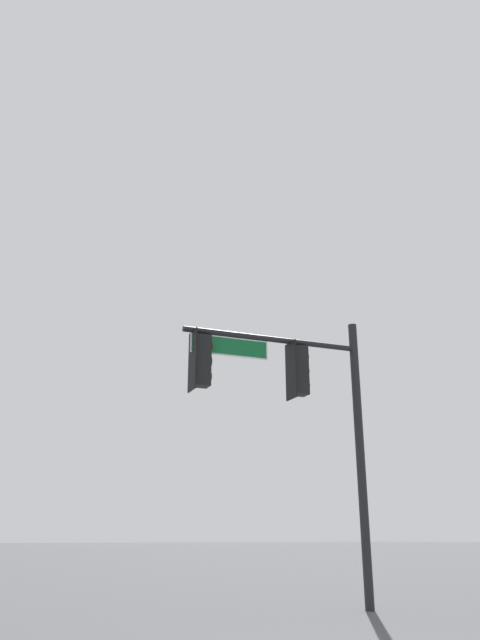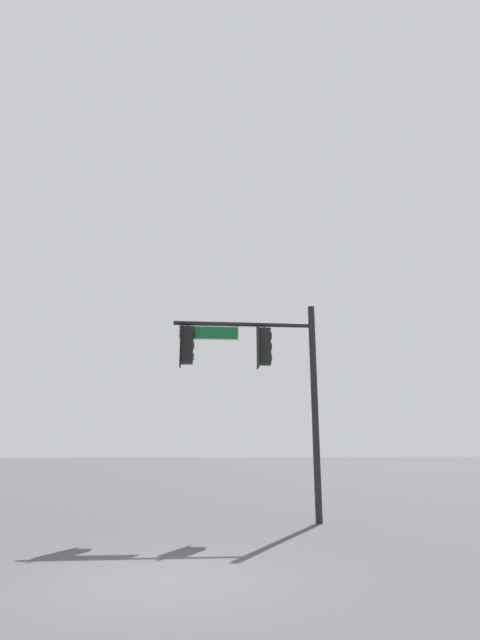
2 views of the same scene
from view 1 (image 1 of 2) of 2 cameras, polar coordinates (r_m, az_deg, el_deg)
name	(u,v)px [view 1 (image 1 of 2)]	position (r m, az deg, el deg)	size (l,w,h in m)	color
signal_pole_near	(292,396)	(13.83, 4.80, -6.93)	(4.19, 1.17, 6.22)	black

